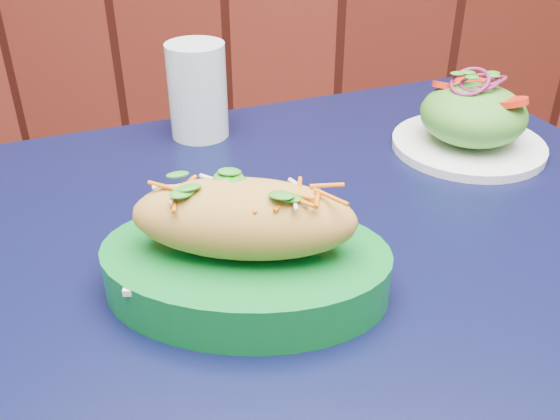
{
  "coord_description": "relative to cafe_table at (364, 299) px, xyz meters",
  "views": [
    {
      "loc": [
        -0.12,
        0.82,
        1.12
      ],
      "look_at": [
        -0.14,
        1.34,
        0.81
      ],
      "focal_mm": 40.0,
      "sensor_mm": 36.0,
      "label": 1
    }
  ],
  "objects": [
    {
      "name": "water_glass",
      "position": [
        -0.22,
        0.26,
        0.15
      ],
      "size": [
        0.08,
        0.08,
        0.13
      ],
      "primitive_type": "cylinder",
      "color": "silver",
      "rests_on": "cafe_table"
    },
    {
      "name": "banh_mi_basket",
      "position": [
        -0.13,
        -0.1,
        0.13
      ],
      "size": [
        0.28,
        0.19,
        0.12
      ],
      "rotation": [
        0.0,
        0.0,
        -0.05
      ],
      "color": "#0C6E25",
      "rests_on": "cafe_table"
    },
    {
      "name": "cafe_table",
      "position": [
        0.0,
        0.0,
        0.0
      ],
      "size": [
        1.06,
        1.06,
        0.75
      ],
      "rotation": [
        0.0,
        0.0,
        0.42
      ],
      "color": "black",
      "rests_on": "ground"
    },
    {
      "name": "salad_plate",
      "position": [
        0.15,
        0.22,
        0.13
      ],
      "size": [
        0.21,
        0.21,
        0.1
      ],
      "rotation": [
        0.0,
        0.0,
        0.34
      ],
      "color": "white",
      "rests_on": "cafe_table"
    }
  ]
}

